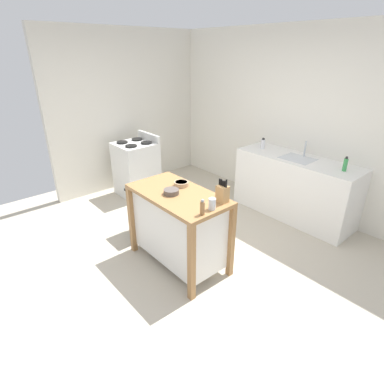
# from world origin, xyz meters

# --- Properties ---
(ground_plane) EXTENTS (5.85, 5.85, 0.00)m
(ground_plane) POSITION_xyz_m (0.00, 0.00, 0.00)
(ground_plane) COLOR #BCB29E
(ground_plane) RESTS_ON ground
(wall_back) EXTENTS (4.85, 0.10, 2.60)m
(wall_back) POSITION_xyz_m (0.00, 2.24, 1.30)
(wall_back) COLOR silver
(wall_back) RESTS_ON ground
(wall_left) EXTENTS (0.10, 2.84, 2.60)m
(wall_left) POSITION_xyz_m (-2.42, 0.82, 1.30)
(wall_left) COLOR silver
(wall_left) RESTS_ON ground
(kitchen_island) EXTENTS (1.14, 0.61, 0.89)m
(kitchen_island) POSITION_xyz_m (0.07, -0.09, 0.50)
(kitchen_island) COLOR #9E7042
(kitchen_island) RESTS_ON ground
(knife_block) EXTENTS (0.11, 0.09, 0.25)m
(knife_block) POSITION_xyz_m (0.52, 0.12, 0.98)
(knife_block) COLOR tan
(knife_block) RESTS_ON kitchen_island
(bowl_ceramic_small) EXTENTS (0.16, 0.16, 0.05)m
(bowl_ceramic_small) POSITION_xyz_m (0.04, -0.15, 0.91)
(bowl_ceramic_small) COLOR #564C47
(bowl_ceramic_small) RESTS_ON kitchen_island
(bowl_ceramic_wide) EXTENTS (0.16, 0.16, 0.05)m
(bowl_ceramic_wide) POSITION_xyz_m (-0.06, 0.06, 0.91)
(bowl_ceramic_wide) COLOR tan
(bowl_ceramic_wide) RESTS_ON kitchen_island
(drinking_cup) EXTENTS (0.07, 0.07, 0.11)m
(drinking_cup) POSITION_xyz_m (0.57, -0.07, 0.94)
(drinking_cup) COLOR silver
(drinking_cup) RESTS_ON kitchen_island
(pepper_grinder) EXTENTS (0.04, 0.04, 0.16)m
(pepper_grinder) POSITION_xyz_m (0.58, -0.21, 0.96)
(pepper_grinder) COLOR #9E7042
(pepper_grinder) RESTS_ON kitchen_island
(trash_bin) EXTENTS (0.36, 0.28, 0.63)m
(trash_bin) POSITION_xyz_m (-0.74, -0.05, 0.32)
(trash_bin) COLOR gray
(trash_bin) RESTS_ON ground
(sink_counter) EXTENTS (1.74, 0.60, 0.89)m
(sink_counter) POSITION_xyz_m (0.28, 1.89, 0.45)
(sink_counter) COLOR white
(sink_counter) RESTS_ON ground
(sink_faucet) EXTENTS (0.02, 0.02, 0.22)m
(sink_faucet) POSITION_xyz_m (0.28, 2.03, 1.00)
(sink_faucet) COLOR #B7BCC1
(sink_faucet) RESTS_ON sink_counter
(bottle_spray_cleaner) EXTENTS (0.06, 0.06, 0.17)m
(bottle_spray_cleaner) POSITION_xyz_m (-0.33, 1.88, 0.96)
(bottle_spray_cleaner) COLOR white
(bottle_spray_cleaner) RESTS_ON sink_counter
(bottle_hand_soap) EXTENTS (0.05, 0.05, 0.18)m
(bottle_hand_soap) POSITION_xyz_m (0.92, 1.88, 0.97)
(bottle_hand_soap) COLOR green
(bottle_hand_soap) RESTS_ON sink_counter
(stove) EXTENTS (0.60, 0.60, 1.01)m
(stove) POSITION_xyz_m (-1.87, 0.56, 0.45)
(stove) COLOR silver
(stove) RESTS_ON ground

